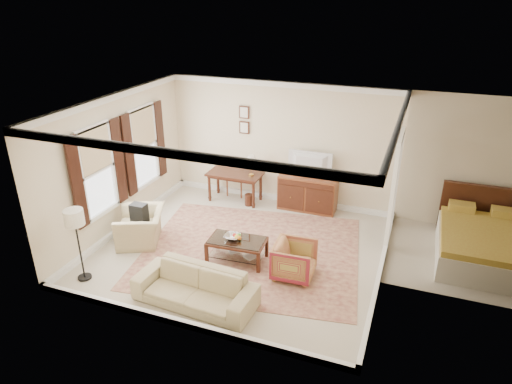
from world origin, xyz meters
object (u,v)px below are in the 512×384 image
Objects in this scene: coffee_table at (237,244)px; striped_armchair at (294,259)px; tv at (309,157)px; writing_desk at (235,177)px; sideboard at (308,193)px; sofa at (195,283)px; club_armchair at (140,222)px.

striped_armchair is at bearing -6.12° from coffee_table.
tv is at bearing 75.41° from coffee_table.
writing_desk is 0.98× the size of sideboard.
sofa is (-0.83, -4.06, -0.91)m from tv.
club_armchair reaches higher than writing_desk.
writing_desk is 3.48m from striped_armchair.
sideboard is (1.78, 0.14, -0.19)m from writing_desk.
sideboard is at bearing -90.00° from tv.
writing_desk is 1.77× the size of striped_armchair.
sideboard is 4.16m from sofa.
sideboard is 1.31× the size of club_armchair.
writing_desk is 1.28× the size of club_armchair.
coffee_table is (1.10, -2.50, -0.25)m from writing_desk.
tv reaches higher than coffee_table.
sideboard is at bearing 109.13° from club_armchair.
tv is at bearing -90.00° from sideboard.
writing_desk is 0.64× the size of sofa.
striped_armchair reaches higher than coffee_table.
sideboard is 0.90m from tv.
club_armchair is (-2.81, -2.65, 0.03)m from sideboard.
writing_desk is 4.06m from sofa.
sofa is at bearing 30.07° from club_armchair.
sofa is at bearing 132.60° from striped_armchair.
tv is 0.94× the size of club_armchair.
club_armchair is at bearing -136.62° from sideboard.
sofa reaches higher than striped_armchair.
tv is 1.31× the size of striped_armchair.
club_armchair reaches higher than sofa.
tv reaches higher than writing_desk.
sideboard is 2.81m from striped_armchair.
club_armchair is at bearing 85.60° from striped_armchair.
writing_desk is at bearing 107.53° from sofa.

